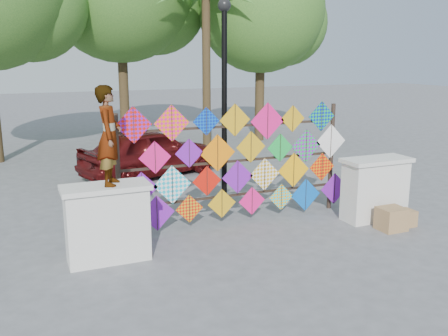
{
  "coord_description": "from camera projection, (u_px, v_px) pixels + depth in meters",
  "views": [
    {
      "loc": [
        -3.97,
        -8.01,
        3.3
      ],
      "look_at": [
        -0.3,
        0.6,
        1.18
      ],
      "focal_mm": 40.0,
      "sensor_mm": 36.0,
      "label": 1
    }
  ],
  "objects": [
    {
      "name": "tree_east",
      "position": [
        263.0,
        9.0,
        18.83
      ],
      "size": [
        5.4,
        4.8,
        7.42
      ],
      "color": "#4F3D22",
      "rests_on": "ground"
    },
    {
      "name": "parapet_left",
      "position": [
        107.0,
        223.0,
        8.08
      ],
      "size": [
        1.4,
        0.65,
        1.28
      ],
      "color": "silver",
      "rests_on": "ground"
    },
    {
      "name": "cardboard_box_near",
      "position": [
        391.0,
        219.0,
        9.6
      ],
      "size": [
        0.5,
        0.44,
        0.44
      ],
      "primitive_type": "cube",
      "color": "#996F4A",
      "rests_on": "ground"
    },
    {
      "name": "ground",
      "position": [
        251.0,
        234.0,
        9.43
      ],
      "size": [
        80.0,
        80.0,
        0.0
      ],
      "primitive_type": "plane",
      "color": "gray",
      "rests_on": "ground"
    },
    {
      "name": "vendor_woman",
      "position": [
        109.0,
        136.0,
        7.8
      ],
      "size": [
        0.54,
        0.67,
        1.58
      ],
      "primitive_type": "imported",
      "rotation": [
        0.0,
        0.0,
        1.24
      ],
      "color": "#99999E",
      "rests_on": "parapet_left"
    },
    {
      "name": "sedan",
      "position": [
        150.0,
        152.0,
        13.82
      ],
      "size": [
        4.25,
        2.74,
        1.35
      ],
      "primitive_type": "imported",
      "rotation": [
        0.0,
        0.0,
        1.89
      ],
      "color": "#4D0D0E",
      "rests_on": "ground"
    },
    {
      "name": "lamppost",
      "position": [
        224.0,
        84.0,
        10.75
      ],
      "size": [
        0.28,
        0.28,
        4.46
      ],
      "color": "black",
      "rests_on": "ground"
    },
    {
      "name": "cardboard_box_far",
      "position": [
        404.0,
        218.0,
        9.84
      ],
      "size": [
        0.38,
        0.35,
        0.32
      ],
      "primitive_type": "cube",
      "color": "#996F4A",
      "rests_on": "ground"
    },
    {
      "name": "palm_tree",
      "position": [
        206.0,
        4.0,
        16.36
      ],
      "size": [
        3.62,
        3.62,
        5.83
      ],
      "color": "#4F3D22",
      "rests_on": "ground"
    },
    {
      "name": "kite_rack",
      "position": [
        241.0,
        163.0,
        9.86
      ],
      "size": [
        4.99,
        0.24,
        2.42
      ],
      "color": "black",
      "rests_on": "ground"
    },
    {
      "name": "parapet_right",
      "position": [
        375.0,
        188.0,
        10.14
      ],
      "size": [
        1.4,
        0.65,
        1.28
      ],
      "color": "silver",
      "rests_on": "ground"
    }
  ]
}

